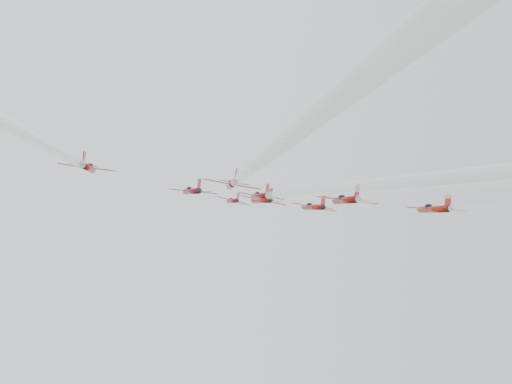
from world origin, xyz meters
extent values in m
cylinder|color=#A30F1A|center=(0.75, 29.39, 178.61)|extent=(0.99, 8.41, 5.06)
cone|color=#A30F1A|center=(0.75, 34.24, 181.16)|extent=(0.99, 2.21, 1.79)
cone|color=black|center=(0.75, 24.94, 176.27)|extent=(0.99, 1.41, 1.38)
ellipsoid|color=black|center=(0.75, 31.01, 179.97)|extent=(0.90, 2.12, 1.63)
cube|color=#A30F1A|center=(-1.68, 28.77, 178.23)|extent=(3.70, 2.45, 0.83)
cube|color=#A30F1A|center=(3.17, 28.77, 178.23)|extent=(3.70, 2.45, 0.83)
cube|color=#A30F1A|center=(0.75, 25.39, 177.72)|extent=(0.11, 2.27, 2.34)
cube|color=#A30F1A|center=(-0.51, 25.73, 176.69)|extent=(1.78, 1.22, 0.48)
cube|color=#A30F1A|center=(2.00, 25.73, 176.69)|extent=(1.78, 1.22, 0.48)
cylinder|color=maroon|center=(-11.28, 9.96, 168.39)|extent=(1.17, 9.98, 6.00)
cone|color=maroon|center=(-11.28, 15.71, 171.41)|extent=(1.17, 2.62, 2.13)
cone|color=black|center=(-11.28, 4.68, 165.61)|extent=(1.17, 1.68, 1.63)
ellipsoid|color=black|center=(-11.28, 11.88, 170.00)|extent=(1.07, 2.52, 1.94)
cube|color=maroon|center=(-14.15, 9.23, 167.94)|extent=(4.39, 2.91, 0.99)
cube|color=maroon|center=(-8.40, 9.23, 167.94)|extent=(4.39, 2.91, 0.99)
cube|color=maroon|center=(-11.28, 5.21, 167.33)|extent=(0.13, 2.69, 2.78)
cube|color=maroon|center=(-12.77, 5.62, 166.10)|extent=(2.11, 1.45, 0.57)
cube|color=maroon|center=(-9.78, 5.62, 166.10)|extent=(2.11, 1.45, 0.57)
cylinder|color=#AB1B10|center=(3.75, 12.80, 169.88)|extent=(1.20, 10.24, 6.16)
cone|color=#AB1B10|center=(3.75, 18.70, 172.99)|extent=(1.20, 2.69, 2.18)
cone|color=black|center=(3.75, 7.38, 167.03)|extent=(1.20, 1.72, 1.68)
ellipsoid|color=black|center=(3.75, 14.77, 171.53)|extent=(1.09, 2.59, 1.99)
cube|color=#AB1B10|center=(0.80, 12.05, 169.42)|extent=(4.51, 2.99, 1.01)
cube|color=#AB1B10|center=(6.70, 12.05, 169.42)|extent=(4.51, 2.99, 1.01)
cube|color=#AB1B10|center=(3.75, 7.93, 168.80)|extent=(0.13, 2.76, 2.85)
cube|color=#AB1B10|center=(2.22, 8.35, 167.54)|extent=(2.16, 1.48, 0.59)
cube|color=#AB1B10|center=(5.28, 8.35, 167.54)|extent=(2.16, 1.48, 0.59)
cylinder|color=#AA1E10|center=(16.16, 15.78, 171.45)|extent=(1.20, 10.21, 6.14)
cone|color=#AA1E10|center=(16.16, 21.66, 174.54)|extent=(1.20, 2.68, 2.18)
cone|color=black|center=(16.16, 10.37, 168.60)|extent=(1.20, 1.72, 1.67)
ellipsoid|color=black|center=(16.16, 17.74, 173.10)|extent=(1.09, 2.58, 1.99)
cube|color=#AA1E10|center=(13.22, 15.03, 170.99)|extent=(4.49, 2.98, 1.01)
cube|color=#AA1E10|center=(19.11, 15.03, 170.99)|extent=(4.49, 2.98, 1.01)
cube|color=#AA1E10|center=(16.16, 10.92, 170.37)|extent=(0.13, 2.75, 2.84)
cube|color=#AA1E10|center=(14.63, 11.34, 169.11)|extent=(2.16, 1.48, 0.59)
cube|color=#AA1E10|center=(17.69, 11.34, 169.11)|extent=(2.16, 1.48, 0.59)
cylinder|color=maroon|center=(0.33, -0.03, 163.13)|extent=(1.07, 9.08, 5.46)
cone|color=maroon|center=(0.33, 5.21, 165.89)|extent=(1.07, 2.39, 1.94)
cone|color=black|center=(0.33, -4.83, 160.60)|extent=(1.07, 1.53, 1.49)
ellipsoid|color=black|center=(0.33, 1.72, 164.60)|extent=(0.97, 2.30, 1.77)
cube|color=maroon|center=(-2.29, -0.69, 162.73)|extent=(4.00, 2.65, 0.90)
cube|color=maroon|center=(2.95, -0.69, 162.73)|extent=(4.00, 2.65, 0.90)
cube|color=maroon|center=(0.33, -4.35, 162.17)|extent=(0.12, 2.45, 2.53)
cube|color=maroon|center=(-1.03, -3.98, 161.05)|extent=(1.92, 1.32, 0.52)
cube|color=maroon|center=(1.69, -3.98, 161.05)|extent=(1.92, 1.32, 0.52)
cylinder|color=white|center=(0.33, -43.81, 140.09)|extent=(1.36, 77.90, 41.86)
cylinder|color=maroon|center=(-30.05, -17.73, 153.82)|extent=(1.00, 8.48, 5.10)
cone|color=maroon|center=(-30.05, -12.84, 156.39)|extent=(1.00, 2.23, 1.81)
cone|color=black|center=(-30.05, -22.22, 151.45)|extent=(1.00, 1.43, 1.39)
ellipsoid|color=black|center=(-30.05, -16.10, 155.19)|extent=(0.91, 2.14, 1.65)
cube|color=maroon|center=(-32.49, -18.35, 153.44)|extent=(3.73, 2.48, 0.84)
cube|color=maroon|center=(-27.60, -18.35, 153.44)|extent=(3.73, 2.48, 0.84)
cube|color=maroon|center=(-30.05, -21.77, 152.92)|extent=(0.11, 2.29, 2.36)
cube|color=maroon|center=(-31.32, -21.42, 151.87)|extent=(1.79, 1.23, 0.49)
cube|color=maroon|center=(-28.78, -21.42, 151.87)|extent=(1.79, 1.23, 0.49)
cylinder|color=white|center=(-30.05, -58.63, 132.30)|extent=(1.27, 72.76, 39.10)
cylinder|color=maroon|center=(-8.70, -19.01, 153.14)|extent=(1.04, 8.88, 5.34)
cone|color=maroon|center=(-8.70, -13.89, 155.84)|extent=(1.04, 2.33, 1.90)
cone|color=black|center=(-8.70, -23.71, 150.67)|extent=(1.04, 1.49, 1.45)
ellipsoid|color=black|center=(-8.70, -17.30, 154.58)|extent=(0.95, 2.25, 1.73)
cube|color=maroon|center=(-11.26, -19.66, 152.75)|extent=(3.91, 2.59, 0.88)
cube|color=maroon|center=(-6.13, -19.66, 152.75)|extent=(3.91, 2.59, 0.88)
cube|color=maroon|center=(-8.70, -23.23, 152.21)|extent=(0.11, 2.40, 2.48)
cube|color=maroon|center=(-10.03, -22.87, 151.11)|extent=(1.88, 1.29, 0.51)
cube|color=maroon|center=(-7.37, -22.87, 151.11)|extent=(1.88, 1.29, 0.51)
cylinder|color=white|center=(-8.70, -61.84, 130.61)|extent=(1.33, 76.20, 40.94)
cylinder|color=maroon|center=(11.08, -15.29, 155.10)|extent=(1.19, 10.11, 6.08)
cone|color=maroon|center=(11.08, -9.45, 158.17)|extent=(1.19, 2.66, 2.16)
cone|color=black|center=(11.08, -20.64, 152.29)|extent=(1.19, 1.70, 1.66)
ellipsoid|color=black|center=(11.08, -13.34, 156.74)|extent=(1.08, 2.56, 1.97)
cube|color=maroon|center=(8.16, -16.03, 154.65)|extent=(4.45, 2.95, 1.00)
cube|color=maroon|center=(14.00, -16.03, 154.65)|extent=(4.45, 2.95, 1.00)
cube|color=maroon|center=(11.08, -20.10, 154.04)|extent=(0.13, 2.73, 2.82)
cube|color=maroon|center=(9.57, -19.68, 152.79)|extent=(2.14, 1.47, 0.58)
cube|color=maroon|center=(12.59, -19.68, 152.79)|extent=(2.14, 1.47, 0.58)
cylinder|color=#A21C0F|center=(24.77, -18.83, 153.24)|extent=(1.13, 9.66, 5.81)
cone|color=#A21C0F|center=(24.77, -13.26, 156.17)|extent=(1.13, 2.54, 2.06)
cone|color=black|center=(24.77, -23.94, 150.55)|extent=(1.13, 1.62, 1.58)
ellipsoid|color=black|center=(24.77, -16.97, 154.80)|extent=(1.03, 2.44, 1.88)
cube|color=#A21C0F|center=(21.98, -19.54, 152.81)|extent=(4.25, 2.82, 0.96)
cube|color=#A21C0F|center=(27.55, -19.54, 152.81)|extent=(4.25, 2.82, 0.96)
cube|color=#A21C0F|center=(24.77, -23.42, 152.22)|extent=(0.12, 2.60, 2.69)
cube|color=#A21C0F|center=(23.33, -23.03, 151.03)|extent=(2.04, 1.40, 0.55)
cube|color=#A21C0F|center=(26.21, -23.03, 151.03)|extent=(2.04, 1.40, 0.55)
camera|label=1|loc=(-24.10, -100.23, 102.79)|focal=45.00mm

